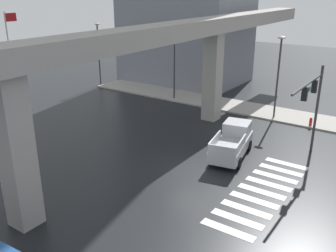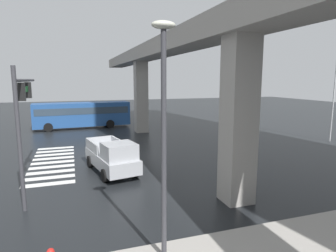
% 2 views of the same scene
% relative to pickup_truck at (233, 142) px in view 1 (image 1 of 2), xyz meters
% --- Properties ---
extents(ground_plane, '(120.00, 120.00, 0.00)m').
position_rel_pickup_truck_xyz_m(ground_plane, '(-3.63, 1.34, -0.99)').
color(ground_plane, black).
extents(crosswalk_stripes, '(9.35, 2.80, 0.01)m').
position_rel_pickup_truck_xyz_m(crosswalk_stripes, '(-3.63, -3.62, -0.98)').
color(crosswalk_stripes, silver).
rests_on(crosswalk_stripes, ground).
extents(elevated_overpass, '(54.82, 2.08, 8.75)m').
position_rel_pickup_truck_xyz_m(elevated_overpass, '(-3.63, 4.89, 6.47)').
color(elevated_overpass, '#9E9991').
rests_on(elevated_overpass, ground).
extents(sidewalk_east, '(4.00, 36.00, 0.15)m').
position_rel_pickup_truck_xyz_m(sidewalk_east, '(10.40, 3.34, -0.91)').
color(sidewalk_east, '#9E9991').
rests_on(sidewalk_east, ground).
extents(pickup_truck, '(5.37, 2.84, 2.08)m').
position_rel_pickup_truck_xyz_m(pickup_truck, '(0.00, 0.00, 0.00)').
color(pickup_truck, '#A8AAAF').
rests_on(pickup_truck, ground).
extents(traffic_signal_mast, '(6.49, 0.32, 6.20)m').
position_rel_pickup_truck_xyz_m(traffic_signal_mast, '(2.20, -4.36, 3.39)').
color(traffic_signal_mast, '#38383D').
rests_on(traffic_signal_mast, ground).
extents(street_lamp_near_corner, '(0.44, 0.70, 7.24)m').
position_rel_pickup_truck_xyz_m(street_lamp_near_corner, '(9.20, 0.31, 3.57)').
color(street_lamp_near_corner, '#38383D').
rests_on(street_lamp_near_corner, ground).
extents(street_lamp_mid_block, '(0.44, 0.70, 7.24)m').
position_rel_pickup_truck_xyz_m(street_lamp_mid_block, '(9.20, 11.01, 3.57)').
color(street_lamp_mid_block, '#38383D').
rests_on(street_lamp_mid_block, ground).
extents(street_lamp_far_north, '(0.44, 0.70, 7.24)m').
position_rel_pickup_truck_xyz_m(street_lamp_far_north, '(9.20, 21.57, 3.57)').
color(street_lamp_far_north, '#38383D').
rests_on(street_lamp_far_north, ground).
extents(fire_hydrant, '(0.24, 0.24, 0.85)m').
position_rel_pickup_truck_xyz_m(fire_hydrant, '(8.80, -2.99, -0.56)').
color(fire_hydrant, red).
rests_on(fire_hydrant, ground).
extents(flagpole, '(1.16, 0.12, 9.11)m').
position_rel_pickup_truck_xyz_m(flagpole, '(-2.82, 20.29, 4.34)').
color(flagpole, silver).
rests_on(flagpole, ground).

